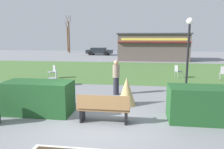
{
  "coord_description": "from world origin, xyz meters",
  "views": [
    {
      "loc": [
        1.44,
        -6.2,
        2.72
      ],
      "look_at": [
        0.11,
        3.6,
        1.04
      ],
      "focal_mm": 34.2,
      "sensor_mm": 36.0,
      "label": 1
    }
  ],
  "objects_px": {
    "park_bench": "(104,108)",
    "cafe_chair_center": "(178,70)",
    "food_kiosk": "(153,47)",
    "cafe_chair_west": "(224,72)",
    "cafe_chair_east": "(54,77)",
    "tree_right_bg": "(69,36)",
    "lamppost_mid": "(189,44)",
    "tree_left_bg": "(68,39)",
    "parked_car_center_slot": "(130,51)",
    "person_strolling": "(116,77)",
    "cafe_chair_north": "(53,71)",
    "parked_car_west_slot": "(99,51)"
  },
  "relations": [
    {
      "from": "person_strolling",
      "to": "tree_right_bg",
      "type": "height_order",
      "value": "tree_right_bg"
    },
    {
      "from": "park_bench",
      "to": "cafe_chair_east",
      "type": "xyz_separation_m",
      "value": [
        -3.77,
        5.02,
        0.05
      ]
    },
    {
      "from": "food_kiosk",
      "to": "parked_car_west_slot",
      "type": "bearing_deg",
      "value": 138.7
    },
    {
      "from": "park_bench",
      "to": "person_strolling",
      "type": "distance_m",
      "value": 3.61
    },
    {
      "from": "cafe_chair_center",
      "to": "person_strolling",
      "type": "relative_size",
      "value": 0.53
    },
    {
      "from": "cafe_chair_east",
      "to": "parked_car_west_slot",
      "type": "xyz_separation_m",
      "value": [
        -1.88,
        23.09,
        0.12
      ]
    },
    {
      "from": "cafe_chair_east",
      "to": "tree_right_bg",
      "type": "distance_m",
      "value": 29.05
    },
    {
      "from": "food_kiosk",
      "to": "parked_car_center_slot",
      "type": "distance_m",
      "value": 7.96
    },
    {
      "from": "food_kiosk",
      "to": "cafe_chair_center",
      "type": "distance_m",
      "value": 12.43
    },
    {
      "from": "park_bench",
      "to": "cafe_chair_center",
      "type": "bearing_deg",
      "value": 66.45
    },
    {
      "from": "cafe_chair_east",
      "to": "parked_car_west_slot",
      "type": "height_order",
      "value": "parked_car_west_slot"
    },
    {
      "from": "parked_car_west_slot",
      "to": "cafe_chair_east",
      "type": "bearing_deg",
      "value": -85.34
    },
    {
      "from": "cafe_chair_west",
      "to": "parked_car_west_slot",
      "type": "xyz_separation_m",
      "value": [
        -12.25,
        19.92,
        0.12
      ]
    },
    {
      "from": "lamppost_mid",
      "to": "tree_right_bg",
      "type": "relative_size",
      "value": 0.55
    },
    {
      "from": "cafe_chair_north",
      "to": "person_strolling",
      "type": "distance_m",
      "value": 6.05
    },
    {
      "from": "cafe_chair_north",
      "to": "tree_right_bg",
      "type": "relative_size",
      "value": 0.13
    },
    {
      "from": "cafe_chair_center",
      "to": "tree_left_bg",
      "type": "xyz_separation_m",
      "value": [
        -17.21,
        26.73,
        2.13
      ]
    },
    {
      "from": "cafe_chair_west",
      "to": "tree_left_bg",
      "type": "distance_m",
      "value": 33.77
    },
    {
      "from": "park_bench",
      "to": "parked_car_west_slot",
      "type": "bearing_deg",
      "value": 101.37
    },
    {
      "from": "cafe_chair_east",
      "to": "cafe_chair_north",
      "type": "distance_m",
      "value": 2.47
    },
    {
      "from": "tree_right_bg",
      "to": "food_kiosk",
      "type": "bearing_deg",
      "value": -38.4
    },
    {
      "from": "food_kiosk",
      "to": "cafe_chair_east",
      "type": "bearing_deg",
      "value": -111.93
    },
    {
      "from": "cafe_chair_west",
      "to": "tree_left_bg",
      "type": "xyz_separation_m",
      "value": [
        -20.09,
        27.07,
        2.13
      ]
    },
    {
      "from": "cafe_chair_center",
      "to": "person_strolling",
      "type": "xyz_separation_m",
      "value": [
        -3.73,
        -4.94,
        0.33
      ]
    },
    {
      "from": "person_strolling",
      "to": "tree_right_bg",
      "type": "relative_size",
      "value": 0.25
    },
    {
      "from": "parked_car_west_slot",
      "to": "parked_car_center_slot",
      "type": "relative_size",
      "value": 1.01
    },
    {
      "from": "parked_car_west_slot",
      "to": "park_bench",
      "type": "bearing_deg",
      "value": -78.63
    },
    {
      "from": "park_bench",
      "to": "cafe_chair_north",
      "type": "distance_m",
      "value": 8.71
    },
    {
      "from": "park_bench",
      "to": "cafe_chair_north",
      "type": "xyz_separation_m",
      "value": [
        -4.8,
        7.27,
        0.05
      ]
    },
    {
      "from": "cafe_chair_west",
      "to": "cafe_chair_north",
      "type": "relative_size",
      "value": 1.0
    },
    {
      "from": "tree_left_bg",
      "to": "parked_car_center_slot",
      "type": "bearing_deg",
      "value": -28.9
    },
    {
      "from": "cafe_chair_west",
      "to": "parked_car_west_slot",
      "type": "bearing_deg",
      "value": 121.59
    },
    {
      "from": "cafe_chair_center",
      "to": "tree_right_bg",
      "type": "bearing_deg",
      "value": 123.57
    },
    {
      "from": "food_kiosk",
      "to": "cafe_chair_west",
      "type": "height_order",
      "value": "food_kiosk"
    },
    {
      "from": "park_bench",
      "to": "cafe_chair_north",
      "type": "bearing_deg",
      "value": 123.46
    },
    {
      "from": "park_bench",
      "to": "parked_car_center_slot",
      "type": "distance_m",
      "value": 28.11
    },
    {
      "from": "cafe_chair_east",
      "to": "cafe_chair_center",
      "type": "xyz_separation_m",
      "value": [
        7.49,
        3.51,
        0.0
      ]
    },
    {
      "from": "parked_car_center_slot",
      "to": "cafe_chair_center",
      "type": "bearing_deg",
      "value": -77.77
    },
    {
      "from": "lamppost_mid",
      "to": "parked_car_center_slot",
      "type": "height_order",
      "value": "lamppost_mid"
    },
    {
      "from": "cafe_chair_north",
      "to": "parked_car_center_slot",
      "type": "bearing_deg",
      "value": 78.4
    },
    {
      "from": "cafe_chair_center",
      "to": "parked_car_center_slot",
      "type": "distance_m",
      "value": 20.03
    },
    {
      "from": "cafe_chair_center",
      "to": "person_strolling",
      "type": "distance_m",
      "value": 6.19
    },
    {
      "from": "lamppost_mid",
      "to": "tree_left_bg",
      "type": "xyz_separation_m",
      "value": [
        -17.23,
        29.51,
        0.24
      ]
    },
    {
      "from": "cafe_chair_north",
      "to": "person_strolling",
      "type": "relative_size",
      "value": 0.53
    },
    {
      "from": "park_bench",
      "to": "cafe_chair_east",
      "type": "distance_m",
      "value": 6.28
    },
    {
      "from": "tree_left_bg",
      "to": "park_bench",
      "type": "bearing_deg",
      "value": -69.06
    },
    {
      "from": "person_strolling",
      "to": "parked_car_center_slot",
      "type": "distance_m",
      "value": 24.51
    },
    {
      "from": "person_strolling",
      "to": "cafe_chair_west",
      "type": "bearing_deg",
      "value": -109.87
    },
    {
      "from": "cafe_chair_west",
      "to": "tree_right_bg",
      "type": "distance_m",
      "value": 31.03
    },
    {
      "from": "lamppost_mid",
      "to": "cafe_chair_north",
      "type": "xyz_separation_m",
      "value": [
        -8.54,
        1.52,
        -1.89
      ]
    }
  ]
}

